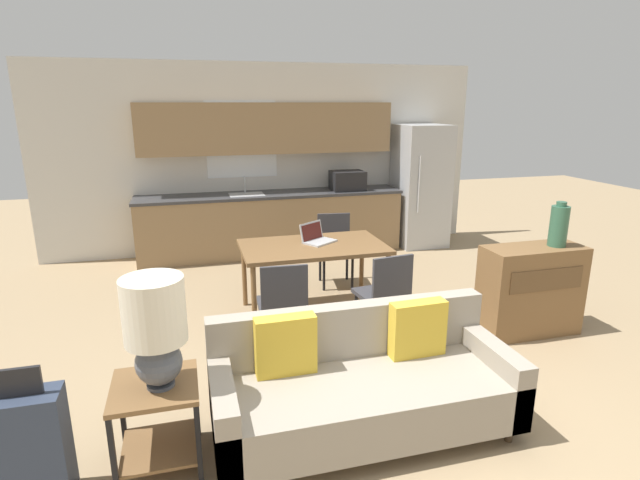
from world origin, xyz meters
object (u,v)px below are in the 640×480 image
(refrigerator, at_px, (420,186))
(dining_chair_near_right, at_px, (385,291))
(couch, at_px, (361,384))
(suitcase, at_px, (29,448))
(dining_table, at_px, (313,251))
(side_table, at_px, (157,411))
(table_lamp, at_px, (155,326))
(vase, at_px, (559,226))
(credenza, at_px, (530,290))
(dining_chair_far_right, at_px, (335,246))
(laptop, at_px, (316,237))
(dining_chair_near_left, at_px, (283,302))

(refrigerator, height_order, dining_chair_near_right, refrigerator)
(couch, height_order, suitcase, couch)
(dining_chair_near_right, bearing_deg, refrigerator, -128.91)
(dining_table, bearing_deg, side_table, -126.67)
(table_lamp, bearing_deg, dining_chair_near_right, 32.77)
(vase, bearing_deg, credenza, 174.39)
(dining_table, distance_m, dining_chair_far_right, 0.95)
(refrigerator, distance_m, laptop, 2.99)
(table_lamp, bearing_deg, refrigerator, 48.37)
(table_lamp, bearing_deg, side_table, 149.32)
(credenza, bearing_deg, dining_table, 151.90)
(dining_chair_near_right, height_order, laptop, laptop)
(dining_table, relative_size, suitcase, 1.79)
(dining_chair_near_right, bearing_deg, suitcase, 19.16)
(suitcase, bearing_deg, credenza, 15.36)
(dining_chair_near_right, distance_m, laptop, 1.03)
(couch, distance_m, suitcase, 1.98)
(refrigerator, bearing_deg, side_table, -132.09)
(vase, height_order, dining_chair_near_left, vase)
(side_table, bearing_deg, dining_table, 53.33)
(couch, height_order, dining_chair_near_right, dining_chair_near_right)
(couch, distance_m, vase, 2.56)
(dining_chair_far_right, bearing_deg, vase, -40.90)
(dining_chair_near_left, bearing_deg, refrigerator, -129.17)
(credenza, xyz_separation_m, laptop, (-1.81, 1.11, 0.36))
(table_lamp, relative_size, dining_chair_near_left, 0.79)
(table_lamp, relative_size, suitcase, 0.82)
(credenza, height_order, dining_chair_near_left, credenza)
(side_table, bearing_deg, dining_chair_far_right, 54.82)
(couch, bearing_deg, dining_chair_near_right, 61.00)
(dining_table, relative_size, table_lamp, 2.20)
(dining_table, relative_size, dining_chair_far_right, 1.73)
(side_table, distance_m, dining_chair_near_right, 2.31)
(side_table, relative_size, dining_chair_near_right, 0.65)
(refrigerator, height_order, dining_table, refrigerator)
(vase, height_order, suitcase, vase)
(dining_table, distance_m, table_lamp, 2.49)
(refrigerator, height_order, couch, refrigerator)
(refrigerator, relative_size, couch, 0.93)
(vase, bearing_deg, table_lamp, -164.26)
(table_lamp, bearing_deg, dining_table, 54.38)
(dining_table, relative_size, credenza, 1.55)
(dining_table, xyz_separation_m, vase, (2.08, -1.02, 0.38))
(side_table, distance_m, credenza, 3.50)
(dining_chair_far_right, bearing_deg, refrigerator, 44.90)
(dining_chair_far_right, distance_m, laptop, 0.86)
(credenza, bearing_deg, refrigerator, 83.09)
(dining_chair_far_right, xyz_separation_m, dining_chair_near_right, (0.00, -1.57, 0.00))
(credenza, bearing_deg, couch, -154.87)
(credenza, relative_size, suitcase, 1.16)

